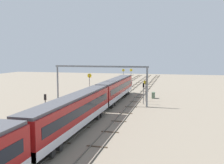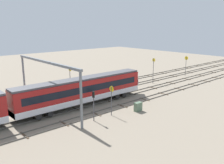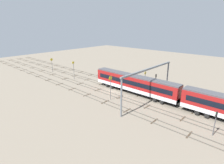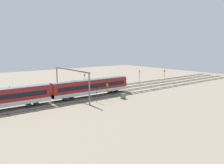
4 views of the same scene
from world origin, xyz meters
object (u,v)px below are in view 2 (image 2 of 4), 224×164
at_px(overhead_gantry, 46,73).
at_px(signal_light_trackside_approach, 94,102).
at_px(speed_sign_distant_end, 70,76).
at_px(speed_sign_near_foreground, 111,97).
at_px(speed_sign_mid_trackside, 186,63).
at_px(relay_cabinet, 138,107).
at_px(speed_sign_far_trackside, 153,68).

xyz_separation_m(overhead_gantry, signal_light_trackside_approach, (2.78, -8.56, -3.31)).
bearing_deg(signal_light_trackside_approach, speed_sign_distant_end, 71.74).
distance_m(speed_sign_near_foreground, speed_sign_mid_trackside, 36.03).
xyz_separation_m(overhead_gantry, relay_cabinet, (10.57, -9.99, -5.49)).
bearing_deg(speed_sign_far_trackside, overhead_gantry, -178.60).
xyz_separation_m(speed_sign_near_foreground, signal_light_trackside_approach, (-3.36, 0.00, -0.10)).
distance_m(overhead_gantry, signal_light_trackside_approach, 9.59).
height_order(speed_sign_near_foreground, speed_sign_distant_end, speed_sign_distant_end).
bearing_deg(overhead_gantry, speed_sign_distant_end, 33.87).
height_order(speed_sign_mid_trackside, relay_cabinet, speed_sign_mid_trackside).
bearing_deg(speed_sign_distant_end, speed_sign_near_foreground, -94.49).
distance_m(overhead_gantry, speed_sign_near_foreground, 11.01).
bearing_deg(speed_sign_distant_end, overhead_gantry, -146.13).
bearing_deg(relay_cabinet, speed_sign_distant_end, 102.85).
relative_size(signal_light_trackside_approach, relay_cabinet, 3.04).
relative_size(speed_sign_mid_trackside, signal_light_trackside_approach, 1.21).
distance_m(speed_sign_near_foreground, signal_light_trackside_approach, 3.37).
xyz_separation_m(speed_sign_distant_end, signal_light_trackside_approach, (-4.42, -13.38, -0.96)).
xyz_separation_m(speed_sign_mid_trackside, signal_light_trackside_approach, (-38.23, -9.09, -0.63)).
height_order(overhead_gantry, speed_sign_mid_trackside, overhead_gantry).
bearing_deg(signal_light_trackside_approach, speed_sign_mid_trackside, 13.38).
bearing_deg(signal_light_trackside_approach, speed_sign_far_trackside, 20.59).
bearing_deg(relay_cabinet, speed_sign_near_foreground, 162.11).
xyz_separation_m(speed_sign_distant_end, relay_cabinet, (3.38, -14.82, -3.14)).
bearing_deg(speed_sign_mid_trackside, relay_cabinet, -160.92).
xyz_separation_m(overhead_gantry, speed_sign_distant_end, (7.19, 4.83, -2.35)).
relative_size(speed_sign_mid_trackside, speed_sign_far_trackside, 0.89).
xyz_separation_m(speed_sign_mid_trackside, speed_sign_far_trackside, (-13.69, 0.13, 0.19)).
bearing_deg(speed_sign_mid_trackside, speed_sign_distant_end, 172.77).
bearing_deg(speed_sign_near_foreground, speed_sign_mid_trackside, 14.62).
xyz_separation_m(speed_sign_near_foreground, speed_sign_distant_end, (1.05, 13.39, 0.86)).
xyz_separation_m(speed_sign_near_foreground, speed_sign_far_trackside, (21.18, 9.23, 0.72)).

